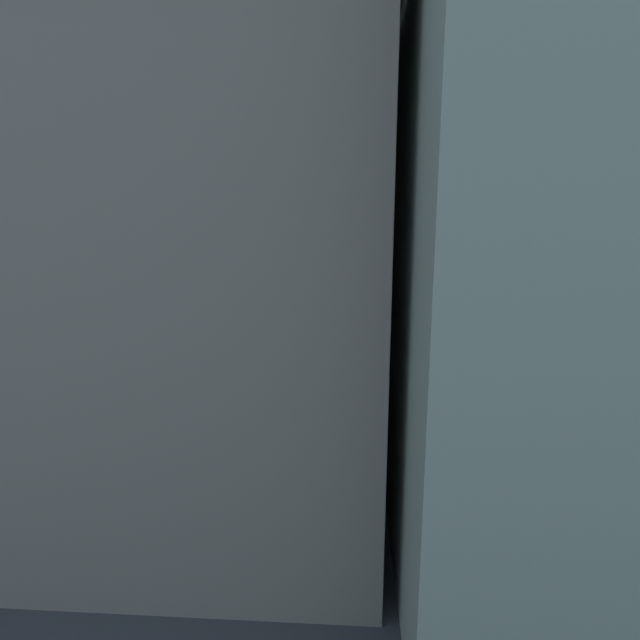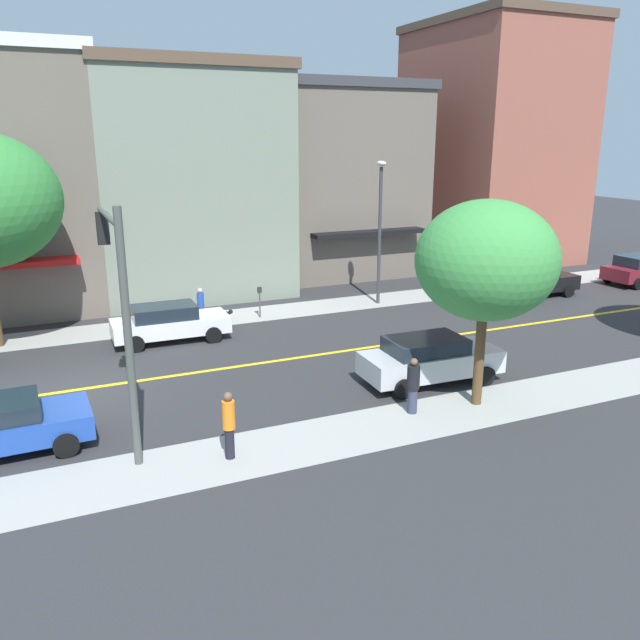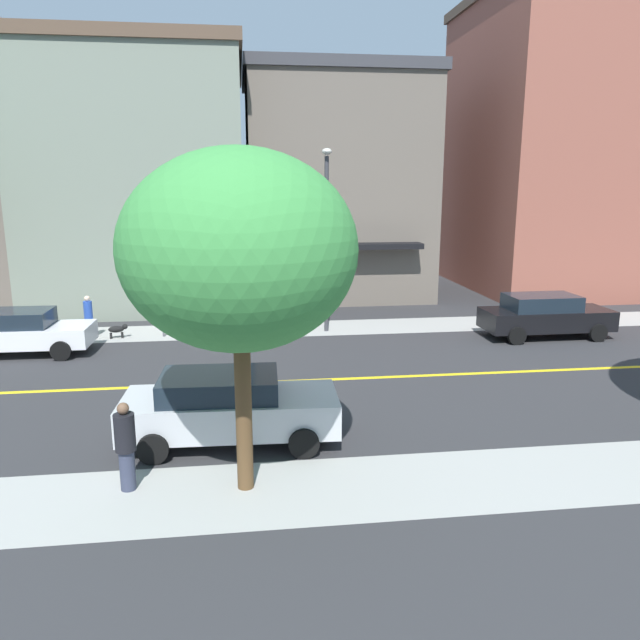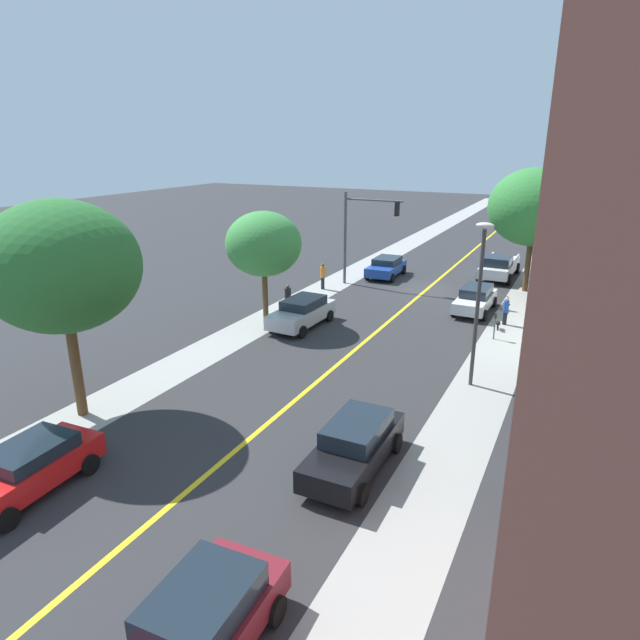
{
  "view_description": "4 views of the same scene",
  "coord_description": "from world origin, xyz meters",
  "px_view_note": "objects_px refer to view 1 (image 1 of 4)",
  "views": [
    {
      "loc": [
        -26.01,
        12.04,
        6.91
      ],
      "look_at": [
        -0.83,
        13.61,
        1.7
      ],
      "focal_mm": 28.01,
      "sensor_mm": 36.0,
      "label": 1
    },
    {
      "loc": [
        20.81,
        -0.81,
        7.86
      ],
      "look_at": [
        -0.18,
        8.51,
        1.29
      ],
      "focal_mm": 36.13,
      "sensor_mm": 36.0,
      "label": 2
    },
    {
      "loc": [
        16.64,
        10.97,
        5.56
      ],
      "look_at": [
        0.92,
        13.02,
        1.98
      ],
      "focal_mm": 34.23,
      "sensor_mm": 36.0,
      "label": 3
    },
    {
      "loc": [
        -9.57,
        35.83,
        9.83
      ],
      "look_at": [
        1.23,
        14.0,
        1.76
      ],
      "focal_mm": 30.92,
      "sensor_mm": 36.0,
      "label": 4
    }
  ],
  "objects_px": {
    "street_lamp": "(299,286)",
    "white_sedan_left_curb": "(538,357)",
    "pedestrian_black_shirt": "(401,312)",
    "small_dog": "(484,378)",
    "traffic_light_mast": "(538,264)",
    "pedestrian_blue_shirt": "(511,368)",
    "street_tree_left_near": "(182,237)",
    "fire_hydrant": "(576,376)",
    "street_tree_right_corner": "(368,257)",
    "silver_sedan_right_curb": "(374,319)",
    "parking_meter": "(446,364)",
    "black_sedan_left_curb": "(139,349)",
    "pedestrian_orange_shirt": "(488,311)",
    "blue_sedan_right_curb": "(591,323)",
    "red_sedan_right_curb": "(110,316)"
  },
  "relations": [
    {
      "from": "black_sedan_left_curb",
      "to": "pedestrian_blue_shirt",
      "type": "bearing_deg",
      "value": 172.59
    },
    {
      "from": "street_lamp",
      "to": "white_sedan_left_curb",
      "type": "xyz_separation_m",
      "value": [
        1.95,
        -10.51,
        -3.38
      ]
    },
    {
      "from": "pedestrian_orange_shirt",
      "to": "silver_sedan_right_curb",
      "type": "bearing_deg",
      "value": 108.59
    },
    {
      "from": "silver_sedan_right_curb",
      "to": "white_sedan_left_curb",
      "type": "height_order",
      "value": "silver_sedan_right_curb"
    },
    {
      "from": "street_lamp",
      "to": "white_sedan_left_curb",
      "type": "height_order",
      "value": "street_lamp"
    },
    {
      "from": "pedestrian_orange_shirt",
      "to": "small_dog",
      "type": "xyz_separation_m",
      "value": [
        -12.15,
        3.35,
        -0.62
      ]
    },
    {
      "from": "silver_sedan_right_curb",
      "to": "pedestrian_black_shirt",
      "type": "height_order",
      "value": "pedestrian_black_shirt"
    },
    {
      "from": "traffic_light_mast",
      "to": "black_sedan_left_curb",
      "type": "distance_m",
      "value": 22.93
    },
    {
      "from": "traffic_light_mast",
      "to": "black_sedan_left_curb",
      "type": "bearing_deg",
      "value": -68.13
    },
    {
      "from": "silver_sedan_right_curb",
      "to": "pedestrian_blue_shirt",
      "type": "height_order",
      "value": "pedestrian_blue_shirt"
    },
    {
      "from": "street_tree_right_corner",
      "to": "black_sedan_left_curb",
      "type": "xyz_separation_m",
      "value": [
        -10.03,
        11.02,
        -3.6
      ]
    },
    {
      "from": "red_sedan_right_curb",
      "to": "pedestrian_blue_shirt",
      "type": "relative_size",
      "value": 2.75
    },
    {
      "from": "pedestrian_orange_shirt",
      "to": "pedestrian_blue_shirt",
      "type": "relative_size",
      "value": 1.14
    },
    {
      "from": "black_sedan_left_curb",
      "to": "pedestrian_black_shirt",
      "type": "height_order",
      "value": "pedestrian_black_shirt"
    },
    {
      "from": "silver_sedan_right_curb",
      "to": "black_sedan_left_curb",
      "type": "bearing_deg",
      "value": 37.05
    },
    {
      "from": "silver_sedan_right_curb",
      "to": "pedestrian_orange_shirt",
      "type": "bearing_deg",
      "value": -160.03
    },
    {
      "from": "red_sedan_right_curb",
      "to": "street_lamp",
      "type": "bearing_deg",
      "value": 140.23
    },
    {
      "from": "small_dog",
      "to": "silver_sedan_right_curb",
      "type": "bearing_deg",
      "value": -76.95
    },
    {
      "from": "parking_meter",
      "to": "pedestrian_orange_shirt",
      "type": "height_order",
      "value": "pedestrian_orange_shirt"
    },
    {
      "from": "street_tree_right_corner",
      "to": "red_sedan_right_curb",
      "type": "height_order",
      "value": "street_tree_right_corner"
    },
    {
      "from": "street_tree_left_near",
      "to": "silver_sedan_right_curb",
      "type": "bearing_deg",
      "value": -101.65
    },
    {
      "from": "silver_sedan_right_curb",
      "to": "pedestrian_black_shirt",
      "type": "relative_size",
      "value": 2.76
    },
    {
      "from": "street_tree_left_near",
      "to": "pedestrian_orange_shirt",
      "type": "bearing_deg",
      "value": -90.52
    },
    {
      "from": "street_tree_left_near",
      "to": "fire_hydrant",
      "type": "relative_size",
      "value": 9.08
    },
    {
      "from": "parking_meter",
      "to": "black_sedan_left_curb",
      "type": "bearing_deg",
      "value": 82.32
    },
    {
      "from": "street_lamp",
      "to": "pedestrian_black_shirt",
      "type": "relative_size",
      "value": 3.99
    },
    {
      "from": "street_tree_right_corner",
      "to": "street_lamp",
      "type": "bearing_deg",
      "value": 165.03
    },
    {
      "from": "traffic_light_mast",
      "to": "silver_sedan_right_curb",
      "type": "xyz_separation_m",
      "value": [
        -0.53,
        9.69,
        -3.38
      ]
    },
    {
      "from": "black_sedan_left_curb",
      "to": "pedestrian_orange_shirt",
      "type": "bearing_deg",
      "value": -151.81
    },
    {
      "from": "traffic_light_mast",
      "to": "white_sedan_left_curb",
      "type": "xyz_separation_m",
      "value": [
        -8.46,
        2.72,
        -3.41
      ]
    },
    {
      "from": "red_sedan_right_curb",
      "to": "silver_sedan_right_curb",
      "type": "relative_size",
      "value": 0.92
    },
    {
      "from": "traffic_light_mast",
      "to": "pedestrian_blue_shirt",
      "type": "bearing_deg",
      "value": -23.22
    },
    {
      "from": "pedestrian_orange_shirt",
      "to": "small_dog",
      "type": "relative_size",
      "value": 2.56
    },
    {
      "from": "street_tree_right_corner",
      "to": "small_dog",
      "type": "relative_size",
      "value": 8.83
    },
    {
      "from": "traffic_light_mast",
      "to": "red_sedan_right_curb",
      "type": "relative_size",
      "value": 1.47
    },
    {
      "from": "fire_hydrant",
      "to": "white_sedan_left_curb",
      "type": "height_order",
      "value": "white_sedan_left_curb"
    },
    {
      "from": "parking_meter",
      "to": "white_sedan_left_curb",
      "type": "relative_size",
      "value": 0.31
    },
    {
      "from": "blue_sedan_right_curb",
      "to": "silver_sedan_right_curb",
      "type": "xyz_separation_m",
      "value": [
        0.24,
        12.82,
        0.06
      ]
    },
    {
      "from": "pedestrian_orange_shirt",
      "to": "pedestrian_black_shirt",
      "type": "xyz_separation_m",
      "value": [
        -0.5,
        5.69,
        -0.07
      ]
    },
    {
      "from": "silver_sedan_right_curb",
      "to": "pedestrian_orange_shirt",
      "type": "relative_size",
      "value": 2.62
    },
    {
      "from": "street_tree_left_near",
      "to": "black_sedan_left_curb",
      "type": "relative_size",
      "value": 1.7
    },
    {
      "from": "street_lamp",
      "to": "pedestrian_blue_shirt",
      "type": "distance_m",
      "value": 9.35
    },
    {
      "from": "pedestrian_orange_shirt",
      "to": "blue_sedan_right_curb",
      "type": "bearing_deg",
      "value": -115.83
    },
    {
      "from": "street_lamp",
      "to": "black_sedan_left_curb",
      "type": "xyz_separation_m",
      "value": [
        1.97,
        7.82,
        -3.34
      ]
    },
    {
      "from": "blue_sedan_right_curb",
      "to": "black_sedan_left_curb",
      "type": "relative_size",
      "value": 0.95
    },
    {
      "from": "pedestrian_black_shirt",
      "to": "small_dog",
      "type": "height_order",
      "value": "pedestrian_black_shirt"
    },
    {
      "from": "traffic_light_mast",
      "to": "pedestrian_black_shirt",
      "type": "height_order",
      "value": "traffic_light_mast"
    },
    {
      "from": "red_sedan_right_curb",
      "to": "small_dog",
      "type": "distance_m",
      "value": 23.02
    },
    {
      "from": "parking_meter",
      "to": "small_dog",
      "type": "bearing_deg",
      "value": -88.01
    },
    {
      "from": "traffic_light_mast",
      "to": "pedestrian_blue_shirt",
      "type": "distance_m",
      "value": 11.86
    }
  ]
}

